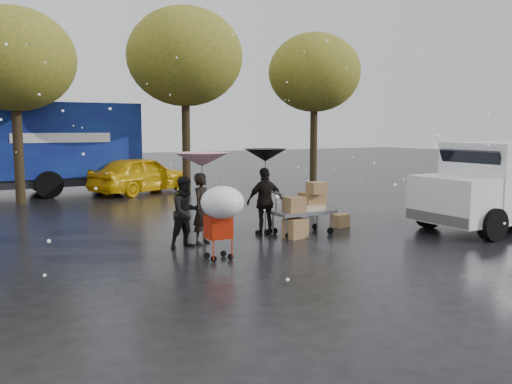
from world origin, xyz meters
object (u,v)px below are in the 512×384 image
person_black (265,201)px  white_van (509,183)px  vendor_cart (306,204)px  yellow_taxi (142,175)px  person_pink (202,209)px  blue_truck (33,149)px  shopping_cart (222,207)px

person_black → white_van: white_van is taller
vendor_cart → yellow_taxi: yellow_taxi is taller
vendor_cart → white_van: 5.40m
yellow_taxi → person_pink: bearing=146.1°
yellow_taxi → blue_truck: bearing=46.1°
shopping_cart → yellow_taxi: yellow_taxi is taller
vendor_cart → yellow_taxi: bearing=95.7°
white_van → person_black: bearing=160.1°
white_van → blue_truck: 16.38m
person_black → vendor_cart: 0.99m
person_black → white_van: bearing=163.6°
shopping_cart → white_van: size_ratio=0.30×
person_pink → blue_truck: 11.36m
shopping_cart → vendor_cart: bearing=26.4°
person_black → vendor_cart: person_black is taller
vendor_cart → white_van: size_ratio=0.31×
shopping_cart → yellow_taxi: bearing=80.4°
person_pink → person_black: bearing=-28.8°
vendor_cart → white_van: white_van is taller
person_black → shopping_cart: size_ratio=1.11×
white_van → blue_truck: size_ratio=0.59×
person_black → white_van: size_ratio=0.33×
white_van → vendor_cart: bearing=160.5°
person_pink → yellow_taxi: size_ratio=0.37×
person_pink → person_black: 1.72m
person_pink → person_black: size_ratio=0.97×
shopping_cart → yellow_taxi: 11.59m
person_black → person_pink: bearing=9.7°
shopping_cart → blue_truck: 12.90m
white_van → person_pink: bearing=165.6°
white_van → yellow_taxi: size_ratio=1.14×
vendor_cart → shopping_cart: size_ratio=1.04×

